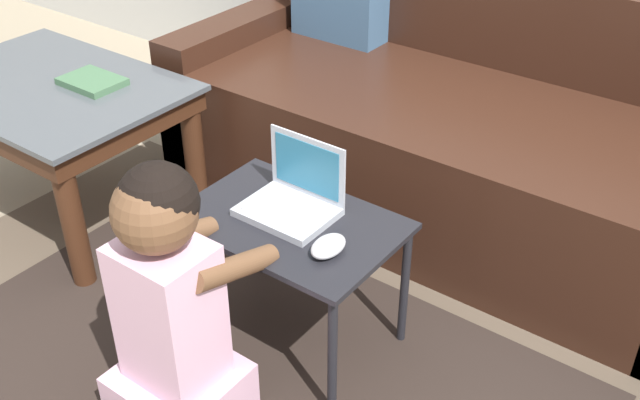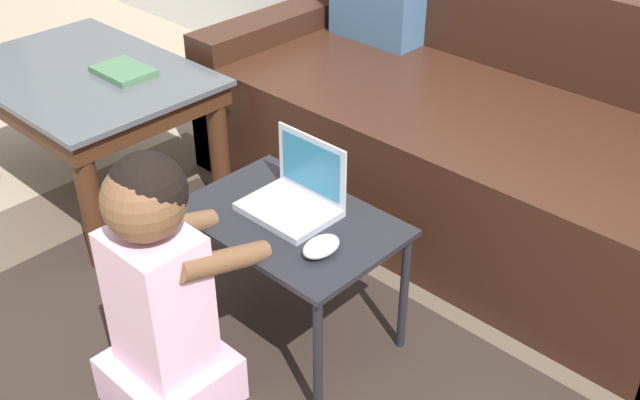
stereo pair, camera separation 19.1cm
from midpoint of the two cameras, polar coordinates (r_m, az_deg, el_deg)
The scene contains 9 objects.
ground_plane at distance 2.10m, azimuth 1.18°, elevation -13.03°, with size 16.00×16.00×0.00m, color gray.
area_rug at distance 2.10m, azimuth -3.29°, elevation -12.78°, with size 2.42×1.51×0.01m.
couch at distance 2.65m, azimuth 14.10°, elevation 4.45°, with size 1.96×0.89×0.82m.
coffee_table at distance 2.72m, azimuth -15.50°, elevation 7.90°, with size 0.89×0.62×0.49m.
laptop_desk at distance 1.98m, azimuth 0.49°, elevation -2.67°, with size 0.57×0.39×0.41m.
laptop at distance 1.96m, azimuth 0.80°, elevation -0.00°, with size 0.24×0.18×0.19m.
computer_mouse at distance 1.82m, azimuth 3.11°, elevation -3.67°, with size 0.07×0.11×0.04m.
person_seated at distance 1.80m, azimuth -9.10°, elevation -7.14°, with size 0.28×0.40×0.73m.
book_on_table at distance 2.62m, azimuth -12.72°, elevation 9.50°, with size 0.20×0.15×0.02m.
Camera 2 is at (1.04, -1.02, 1.51)m, focal length 42.00 mm.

